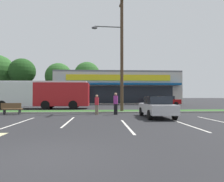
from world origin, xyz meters
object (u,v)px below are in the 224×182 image
Objects in this scene: utility_pole at (120,49)px; city_bus at (41,94)px; car_2 at (157,107)px; pedestrian_mid at (97,105)px; bus_stop_bench at (12,108)px; car_0 at (166,101)px; pedestrian_by_pole at (116,104)px.

utility_pole is 0.99× the size of city_bus.
city_bus reaches higher than car_2.
car_2 is 2.60× the size of pedestrian_mid.
city_bus is at bearing -91.84° from bus_stop_bench.
car_2 is (11.24, -2.87, 0.26)m from bus_stop_bench.
city_bus is 2.67× the size of car_0.
car_0 is 2.61× the size of pedestrian_mid.
bus_stop_bench is (-0.24, -7.34, -1.26)m from city_bus.
city_bus reaches higher than bus_stop_bench.
pedestrian_mid is at bearing 58.88° from car_2.
pedestrian_mid is (6.95, -0.28, 0.31)m from bus_stop_bench.
pedestrian_by_pole is at bearing 176.67° from bus_stop_bench.
utility_pole is 6.03m from pedestrian_mid.
car_0 is at bearing -20.50° from car_2.
pedestrian_mid is (-4.29, 2.59, 0.06)m from car_2.
utility_pole is at bearing -167.81° from bus_stop_bench.
utility_pole is 6.88× the size of pedestrian_mid.
pedestrian_mid is at bearing -147.68° from pedestrian_by_pole.
car_0 is (7.99, 10.95, -5.19)m from utility_pole.
utility_pole is at bearing 115.45° from pedestrian_by_pole.
city_bus is 11.42m from pedestrian_by_pole.
utility_pole is 2.64× the size of car_0.
car_2 is at bearing 165.69° from bus_stop_bench.
pedestrian_by_pole is at bearing 137.38° from city_bus.
bus_stop_bench is 0.98× the size of pedestrian_mid.
city_bus is (-8.92, 5.36, -4.20)m from utility_pole.
utility_pole is 10.84m from bus_stop_bench.
car_0 is (16.91, 5.59, -1.00)m from city_bus.
city_bus is 7.45m from bus_stop_bench.
pedestrian_by_pole is (8.50, -0.49, 0.39)m from bus_stop_bench.
utility_pole is 7.01× the size of bus_stop_bench.
bus_stop_bench is at bearing -167.81° from utility_pole.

